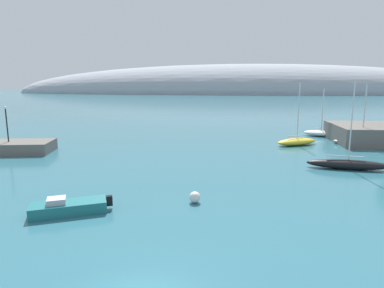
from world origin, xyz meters
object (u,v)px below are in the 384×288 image
Objects in this scene: sailboat_black_mid_mooring at (348,164)px; mooring_buoy_white at (195,197)px; sailboat_white_end_of_line at (321,133)px; sailboat_yellow_near_shore at (297,141)px; motorboat_teal_foreground at (69,207)px; harbor_lamp_post at (6,120)px; sailboat_grey_outer_mooring at (362,142)px.

sailboat_black_mid_mooring reaches higher than mooring_buoy_white.
sailboat_black_mid_mooring reaches higher than sailboat_white_end_of_line.
sailboat_yellow_near_shore reaches higher than motorboat_teal_foreground.
motorboat_teal_foreground is at bearing 75.70° from sailboat_white_end_of_line.
motorboat_teal_foreground is at bearing -140.63° from sailboat_black_mid_mooring.
sailboat_yellow_near_shore is 39.52m from harbor_lamp_post.
sailboat_grey_outer_mooring is 33.42m from mooring_buoy_white.
sailboat_white_end_of_line is at bearing -39.71° from sailboat_grey_outer_mooring.
sailboat_grey_outer_mooring is 1.91× the size of harbor_lamp_post.
motorboat_teal_foreground is 1.22× the size of harbor_lamp_post.
sailboat_yellow_near_shore is 9.23m from sailboat_grey_outer_mooring.
sailboat_black_mid_mooring reaches higher than motorboat_teal_foreground.
sailboat_white_end_of_line is (-3.45, 8.06, 0.09)m from sailboat_grey_outer_mooring.
sailboat_black_mid_mooring is 1.65× the size of motorboat_teal_foreground.
sailboat_black_mid_mooring is 10.50× the size of mooring_buoy_white.
harbor_lamp_post is at bearing 166.80° from sailboat_yellow_near_shore.
sailboat_black_mid_mooring is 1.05× the size of sailboat_grey_outer_mooring.
sailboat_grey_outer_mooring reaches higher than mooring_buoy_white.
sailboat_grey_outer_mooring is at bearing -23.94° from sailboat_yellow_near_shore.
mooring_buoy_white is at bearing 75.62° from sailboat_grey_outer_mooring.
sailboat_yellow_near_shore is at bearing 29.15° from sailboat_grey_outer_mooring.
sailboat_grey_outer_mooring is 9.99× the size of mooring_buoy_white.
sailboat_black_mid_mooring reaches higher than sailboat_grey_outer_mooring.
motorboat_teal_foreground is at bearing -161.78° from mooring_buoy_white.
sailboat_grey_outer_mooring is (6.71, 13.64, -0.09)m from sailboat_black_mid_mooring.
sailboat_black_mid_mooring is 1.17× the size of sailboat_white_end_of_line.
mooring_buoy_white is 0.19× the size of harbor_lamp_post.
mooring_buoy_white is (8.79, 2.89, -0.02)m from motorboat_teal_foreground.
sailboat_yellow_near_shore is 1.97× the size of harbor_lamp_post.
sailboat_white_end_of_line reaches higher than mooring_buoy_white.
sailboat_white_end_of_line is at bearing -150.58° from motorboat_teal_foreground.
sailboat_white_end_of_line is 47.48m from harbor_lamp_post.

